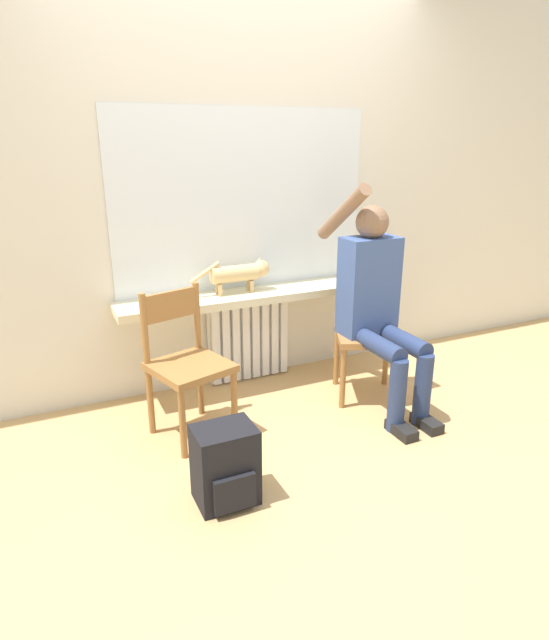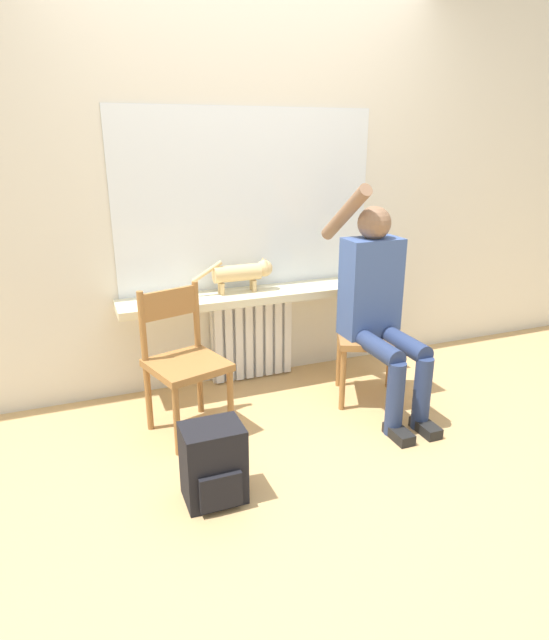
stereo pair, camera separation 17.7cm
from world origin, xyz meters
name	(u,v)px [view 2 (the right image)]	position (x,y,z in m)	size (l,w,h in m)	color
ground_plane	(327,465)	(0.00, 0.00, 0.00)	(12.00, 12.00, 0.00)	tan
wall_with_window	(246,178)	(0.00, 1.23, 1.35)	(7.00, 0.06, 2.70)	silver
radiator	(252,337)	(0.00, 1.15, 0.30)	(0.57, 0.08, 0.60)	white
windowsill	(257,295)	(0.00, 1.05, 0.62)	(1.77, 0.31, 0.05)	beige
window_glass	(248,201)	(0.00, 1.20, 1.21)	(1.70, 0.01, 1.12)	white
chair_left	(184,360)	(-0.58, 0.62, 0.43)	(0.48, 0.48, 0.82)	#9E6B38
chair_right	(369,333)	(0.59, 0.62, 0.43)	(0.51, 0.51, 0.82)	#9E6B38
person	(378,301)	(0.57, 0.51, 0.67)	(0.36, 1.01, 1.35)	navy
cat	(244,272)	(-0.08, 1.07, 0.78)	(0.53, 0.11, 0.22)	#DBB77A
backpack	(213,464)	(-0.61, -0.05, 0.18)	(0.27, 0.24, 0.37)	black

